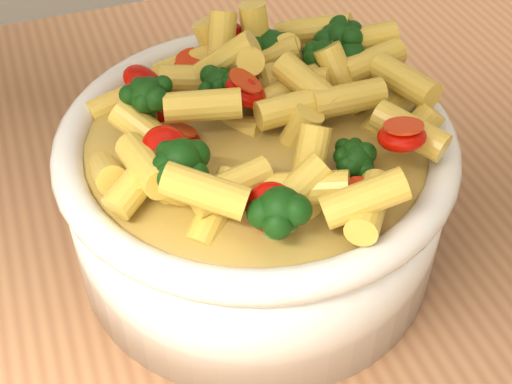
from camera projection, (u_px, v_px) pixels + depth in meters
name	position (u px, v px, depth m)	size (l,w,h in m)	color
table	(196.00, 354.00, 0.58)	(1.20, 0.80, 0.90)	#A16C45
serving_bowl	(256.00, 191.00, 0.49)	(0.26, 0.26, 0.11)	white
pasta_salad	(256.00, 109.00, 0.45)	(0.21, 0.21, 0.05)	#FFDD50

